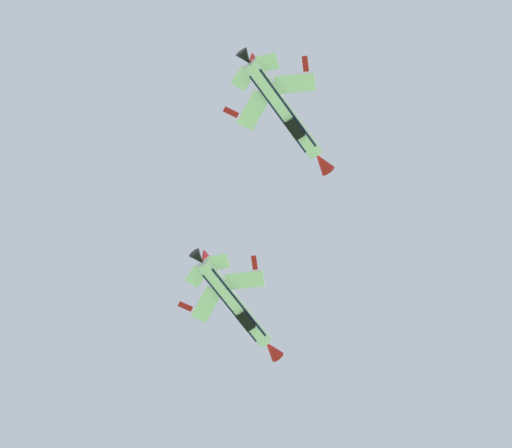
{
  "coord_description": "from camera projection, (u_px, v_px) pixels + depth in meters",
  "views": [
    {
      "loc": [
        2.46,
        0.42,
        1.54
      ],
      "look_at": [
        -30.52,
        35.02,
        115.13
      ],
      "focal_mm": 80.99,
      "sensor_mm": 36.0,
      "label": 1
    }
  ],
  "objects": [
    {
      "name": "fighter_jet_right_wing",
      "position": [
        236.0,
        305.0,
        127.75
      ],
      "size": [
        10.56,
        15.95,
        4.35
      ],
      "rotation": [
        0.0,
        0.02,
        0.14
      ],
      "color": "white"
    },
    {
      "name": "fighter_jet_left_outer",
      "position": [
        285.0,
        112.0,
        119.83
      ],
      "size": [
        10.53,
        15.95,
        4.38
      ],
      "rotation": [
        0.0,
        0.1,
        0.14
      ],
      "color": "white"
    }
  ]
}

